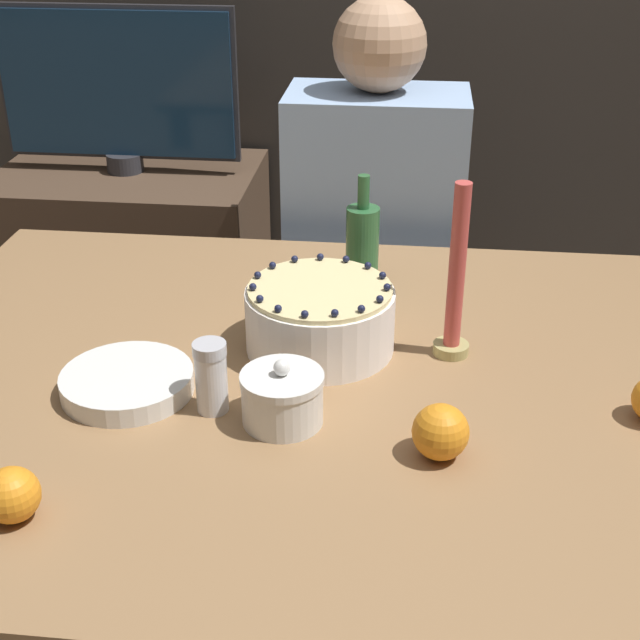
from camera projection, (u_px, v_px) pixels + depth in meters
dining_table at (295, 430)px, 1.45m from camera, size 1.36×1.10×0.73m
cake at (320, 318)px, 1.46m from camera, size 0.25×0.25×0.12m
sugar_bowl at (282, 398)px, 1.28m from camera, size 0.12×0.12×0.10m
sugar_shaker at (211, 377)px, 1.29m from camera, size 0.05×0.05×0.11m
plate_stack at (127, 382)px, 1.36m from camera, size 0.20×0.20×0.03m
candle at (456, 287)px, 1.41m from camera, size 0.06×0.06×0.29m
bottle at (362, 246)px, 1.65m from camera, size 0.06×0.06×0.22m
orange_fruit_0 at (12, 495)px, 1.09m from camera, size 0.07×0.07×0.07m
orange_fruit_2 at (440, 432)px, 1.20m from camera, size 0.08×0.08×0.08m
person_man_blue_shirt at (372, 291)px, 2.15m from camera, size 0.40×0.34×1.20m
side_cabinet at (138, 282)px, 2.62m from camera, size 0.72×0.49×0.68m
tv_monitor at (118, 87)px, 2.36m from camera, size 0.65×0.10×0.44m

